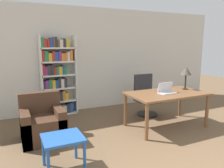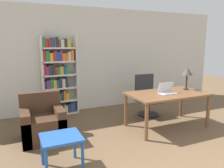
# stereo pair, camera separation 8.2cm
# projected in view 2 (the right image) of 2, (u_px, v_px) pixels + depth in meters

# --- Properties ---
(wall_back) EXTENTS (8.00, 0.06, 2.70)m
(wall_back) POSITION_uv_depth(u_px,v_px,m) (94.00, 59.00, 5.91)
(wall_back) COLOR silver
(wall_back) RESTS_ON ground_plane
(desk) EXTENTS (1.65, 0.94, 0.75)m
(desk) POSITION_uv_depth(u_px,v_px,m) (167.00, 97.00, 4.61)
(desk) COLOR brown
(desk) RESTS_ON ground_plane
(laptop) EXTENTS (0.36, 0.22, 0.23)m
(laptop) POSITION_uv_depth(u_px,v_px,m) (167.00, 91.00, 4.56)
(laptop) COLOR silver
(laptop) RESTS_ON desk
(table_lamp) EXTENTS (0.24, 0.24, 0.51)m
(table_lamp) POSITION_uv_depth(u_px,v_px,m) (187.00, 72.00, 4.87)
(table_lamp) COLOR #2D2319
(table_lamp) RESTS_ON desk
(office_chair) EXTENTS (0.53, 0.53, 1.01)m
(office_chair) POSITION_uv_depth(u_px,v_px,m) (147.00, 97.00, 5.48)
(office_chair) COLOR black
(office_chair) RESTS_ON ground_plane
(side_table_blue) EXTENTS (0.56, 0.51, 0.49)m
(side_table_blue) POSITION_uv_depth(u_px,v_px,m) (61.00, 142.00, 3.08)
(side_table_blue) COLOR #2356A3
(side_table_blue) RESTS_ON ground_plane
(armchair) EXTENTS (0.76, 0.73, 0.86)m
(armchair) POSITION_uv_depth(u_px,v_px,m) (43.00, 124.00, 4.09)
(armchair) COLOR #472D1E
(armchair) RESTS_ON ground_plane
(bookshelf) EXTENTS (0.86, 0.28, 1.97)m
(bookshelf) POSITION_uv_depth(u_px,v_px,m) (58.00, 77.00, 5.40)
(bookshelf) COLOR white
(bookshelf) RESTS_ON ground_plane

